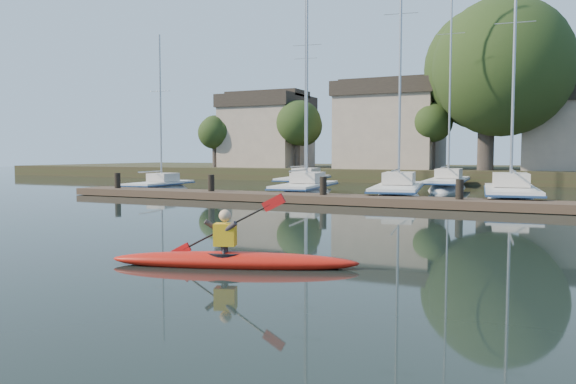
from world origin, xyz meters
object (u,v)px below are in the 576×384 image
at_px(kayak, 232,257).
at_px(dock, 388,201).
at_px(sailboat_3, 510,207).
at_px(sailboat_5, 304,188).
at_px(sailboat_0, 160,194).
at_px(sailboat_1, 306,198).
at_px(sailboat_6, 448,192).
at_px(sailboat_2, 398,202).

relative_size(kayak, dock, 0.15).
bearing_deg(kayak, sailboat_3, 58.67).
height_order(dock, sailboat_5, sailboat_5).
bearing_deg(sailboat_0, sailboat_3, -5.10).
relative_size(sailboat_1, sailboat_5, 0.92).
bearing_deg(sailboat_3, sailboat_0, 175.14).
distance_m(sailboat_3, sailboat_6, 10.10).
distance_m(kayak, sailboat_6, 27.52).
distance_m(sailboat_0, sailboat_5, 10.54).
bearing_deg(dock, kayak, -87.67).
distance_m(sailboat_2, sailboat_6, 8.81).
distance_m(dock, sailboat_1, 7.33).
bearing_deg(dock, sailboat_3, 40.95).
relative_size(dock, sailboat_0, 3.23).
bearing_deg(sailboat_5, sailboat_0, -130.20).
relative_size(dock, sailboat_5, 2.22).
relative_size(sailboat_2, sailboat_6, 0.95).
bearing_deg(sailboat_0, sailboat_5, 50.84).
height_order(kayak, sailboat_0, sailboat_0).
bearing_deg(sailboat_1, sailboat_6, 47.36).
xyz_separation_m(sailboat_5, sailboat_6, (9.78, 0.65, -0.01)).
bearing_deg(sailboat_3, sailboat_1, 172.10).
relative_size(sailboat_3, sailboat_6, 0.85).
height_order(sailboat_3, sailboat_6, sailboat_6).
height_order(sailboat_1, sailboat_2, sailboat_2).
bearing_deg(sailboat_2, kayak, -94.90).
bearing_deg(sailboat_3, kayak, -108.57).
relative_size(sailboat_1, sailboat_3, 0.98).
height_order(sailboat_0, sailboat_6, sailboat_6).
bearing_deg(kayak, sailboat_0, 112.38).
height_order(sailboat_2, sailboat_5, sailboat_2).
bearing_deg(sailboat_5, sailboat_6, -3.30).
bearing_deg(sailboat_2, sailboat_0, 174.27).
bearing_deg(sailboat_0, kayak, -55.10).
xyz_separation_m(kayak, sailboat_1, (-6.35, 18.76, -0.38)).
bearing_deg(sailboat_1, kayak, -78.46).
distance_m(dock, sailboat_0, 15.55).
height_order(dock, sailboat_2, sailboat_2).
xyz_separation_m(sailboat_0, sailboat_3, (19.82, 0.33, -0.04)).
bearing_deg(sailboat_3, sailboat_6, 109.27).
xyz_separation_m(kayak, sailboat_3, (4.16, 18.37, -0.41)).
xyz_separation_m(sailboat_3, sailboat_5, (-14.06, 8.50, 0.02)).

